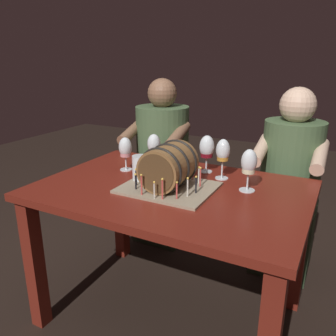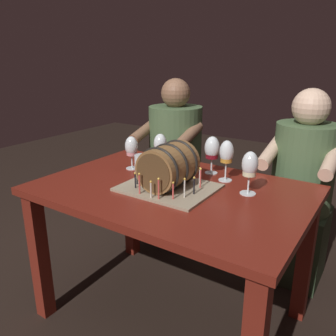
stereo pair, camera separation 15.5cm
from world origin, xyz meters
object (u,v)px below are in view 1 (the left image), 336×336
dining_table (171,209)px  wine_glass_empty (154,144)px  wine_glass_red (207,148)px  wine_glass_rose (125,149)px  wine_glass_amber (223,152)px  barrel_cake (168,169)px  beer_pint (140,170)px  wine_glass_white (249,164)px  person_seated_left (162,167)px  person_seated_right (288,191)px

dining_table → wine_glass_empty: bearing=134.7°
wine_glass_red → wine_glass_rose: 0.43m
wine_glass_amber → wine_glass_empty: (-0.39, 0.00, -0.01)m
barrel_cake → beer_pint: 0.17m
wine_glass_red → beer_pint: (-0.23, -0.29, -0.07)m
barrel_cake → beer_pint: barrel_cake is taller
wine_glass_red → wine_glass_white: (0.26, -0.16, -0.00)m
wine_glass_rose → person_seated_left: (-0.10, 0.59, -0.29)m
wine_glass_amber → wine_glass_white: bearing=-33.2°
barrel_cake → wine_glass_red: (0.06, 0.31, 0.03)m
wine_glass_white → person_seated_left: person_seated_left is taller
wine_glass_empty → person_seated_left: bearing=113.6°
wine_glass_rose → barrel_cake: bearing=-23.1°
wine_glass_rose → person_seated_right: 1.01m
dining_table → beer_pint: size_ratio=9.44×
wine_glass_amber → wine_glass_red: wine_glass_amber is taller
barrel_cake → dining_table: bearing=84.2°
beer_pint → wine_glass_amber: bearing=34.5°
wine_glass_rose → wine_glass_white: wine_glass_white is taller
wine_glass_rose → beer_pint: bearing=-36.0°
barrel_cake → person_seated_right: 0.89m
beer_pint → wine_glass_empty: bearing=103.7°
wine_glass_rose → beer_pint: wine_glass_rose is taller
dining_table → person_seated_left: person_seated_left is taller
dining_table → person_seated_right: (0.43, 0.70, -0.08)m
barrel_cake → wine_glass_amber: barrel_cake is taller
wine_glass_empty → person_seated_right: person_seated_right is taller
dining_table → wine_glass_amber: size_ratio=6.14×
wine_glass_empty → beer_pint: (0.06, -0.23, -0.07)m
wine_glass_red → person_seated_left: size_ratio=0.17×
beer_pint → person_seated_right: 0.96m
wine_glass_empty → wine_glass_white: wine_glass_white is taller
wine_glass_empty → beer_pint: wine_glass_empty is taller
wine_glass_red → person_seated_right: (0.37, 0.42, -0.32)m
dining_table → wine_glass_amber: (0.17, 0.22, 0.25)m
person_seated_left → person_seated_right: size_ratio=1.02×
wine_glass_rose → wine_glass_white: 0.65m
person_seated_left → wine_glass_empty: bearing=-66.4°
barrel_cake → beer_pint: bearing=173.3°
wine_glass_amber → person_seated_left: bearing=141.2°
person_seated_right → wine_glass_white: bearing=-100.1°
barrel_cake → wine_glass_amber: 0.30m
person_seated_left → dining_table: bearing=-58.5°
wine_glass_amber → wine_glass_red: (-0.11, 0.06, -0.01)m
wine_glass_empty → person_seated_right: 0.87m
wine_glass_empty → wine_glass_rose: (-0.11, -0.11, -0.01)m
barrel_cake → person_seated_left: 0.88m
barrel_cake → wine_glass_empty: 0.33m
dining_table → beer_pint: (-0.16, -0.01, 0.18)m
barrel_cake → person_seated_right: bearing=59.3°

